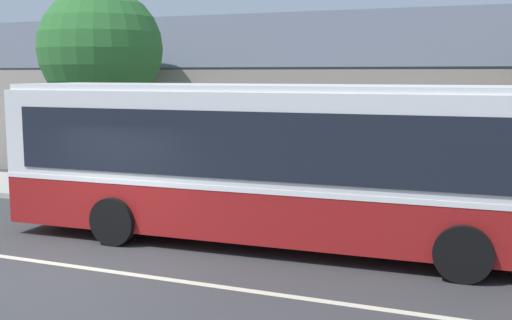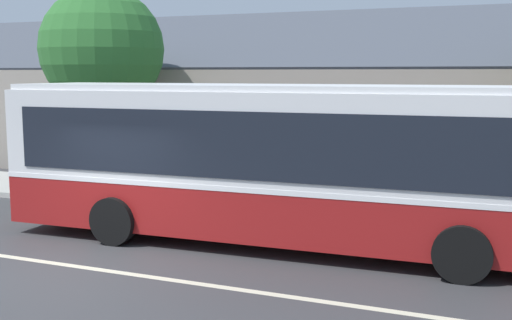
# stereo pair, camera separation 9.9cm
# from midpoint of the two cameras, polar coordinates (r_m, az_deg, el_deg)

# --- Properties ---
(ground_plane) EXTENTS (300.00, 300.00, 0.00)m
(ground_plane) POSITION_cam_midpoint_polar(r_m,az_deg,el_deg) (12.37, -15.95, -9.11)
(ground_plane) COLOR #38383A
(sidewalk_far) EXTENTS (60.00, 3.00, 0.15)m
(sidewalk_far) POSITION_cam_midpoint_polar(r_m,az_deg,el_deg) (17.30, -3.57, -3.74)
(sidewalk_far) COLOR #ADAAA3
(sidewalk_far) RESTS_ON ground
(lane_divider_stripe) EXTENTS (60.00, 0.16, 0.01)m
(lane_divider_stripe) POSITION_cam_midpoint_polar(r_m,az_deg,el_deg) (12.37, -15.95, -9.09)
(lane_divider_stripe) COLOR beige
(lane_divider_stripe) RESTS_ON ground
(community_building) EXTENTS (24.35, 9.14, 6.75)m
(community_building) POSITION_cam_midpoint_polar(r_m,az_deg,el_deg) (24.75, -1.73, 4.12)
(community_building) COLOR gray
(community_building) RESTS_ON ground
(transit_bus) EXTENTS (11.89, 3.06, 3.29)m
(transit_bus) POSITION_cam_midpoint_polar(r_m,az_deg,el_deg) (13.06, 2.17, -0.00)
(transit_bus) COLOR maroon
(transit_bus) RESTS_ON ground
(bench_by_building) EXTENTS (1.56, 0.51, 0.94)m
(bench_by_building) POSITION_cam_midpoint_polar(r_m,az_deg,el_deg) (20.29, -18.20, -1.01)
(bench_by_building) COLOR #4C4C4C
(bench_by_building) RESTS_ON sidewalk_far
(bench_down_street) EXTENTS (1.83, 0.51, 0.94)m
(bench_down_street) POSITION_cam_midpoint_polar(r_m,az_deg,el_deg) (17.61, -10.84, -2.01)
(bench_down_street) COLOR #4C4C4C
(bench_down_street) RESTS_ON sidewalk_far
(street_tree_secondary) EXTENTS (3.68, 3.68, 6.06)m
(street_tree_secondary) POSITION_cam_midpoint_polar(r_m,az_deg,el_deg) (19.95, -13.67, 9.15)
(street_tree_secondary) COLOR #4C3828
(street_tree_secondary) RESTS_ON ground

